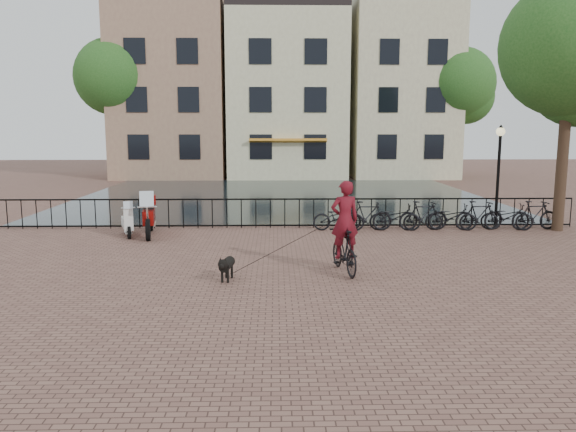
{
  "coord_description": "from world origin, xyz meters",
  "views": [
    {
      "loc": [
        -0.31,
        -11.14,
        3.43
      ],
      "look_at": [
        0.0,
        3.0,
        1.2
      ],
      "focal_mm": 35.0,
      "sensor_mm": 36.0,
      "label": 1
    }
  ],
  "objects_px": {
    "cyclist": "(344,232)",
    "scooter": "(127,217)",
    "motorcycle": "(149,211)",
    "lamp_post": "(499,159)",
    "dog": "(227,267)"
  },
  "relations": [
    {
      "from": "motorcycle",
      "to": "lamp_post",
      "type": "bearing_deg",
      "value": -5.08
    },
    {
      "from": "lamp_post",
      "to": "scooter",
      "type": "xyz_separation_m",
      "value": [
        -12.26,
        -0.99,
        -1.77
      ]
    },
    {
      "from": "cyclist",
      "to": "scooter",
      "type": "distance_m",
      "value": 7.96
    },
    {
      "from": "cyclist",
      "to": "dog",
      "type": "bearing_deg",
      "value": 1.86
    },
    {
      "from": "motorcycle",
      "to": "cyclist",
      "type": "bearing_deg",
      "value": -49.88
    },
    {
      "from": "lamp_post",
      "to": "cyclist",
      "type": "height_order",
      "value": "lamp_post"
    },
    {
      "from": "lamp_post",
      "to": "dog",
      "type": "bearing_deg",
      "value": -143.68
    },
    {
      "from": "cyclist",
      "to": "motorcycle",
      "type": "distance_m",
      "value": 7.44
    },
    {
      "from": "dog",
      "to": "scooter",
      "type": "relative_size",
      "value": 0.67
    },
    {
      "from": "cyclist",
      "to": "scooter",
      "type": "height_order",
      "value": "cyclist"
    },
    {
      "from": "cyclist",
      "to": "motorcycle",
      "type": "xyz_separation_m",
      "value": [
        -5.68,
        4.8,
        -0.19
      ]
    },
    {
      "from": "lamp_post",
      "to": "cyclist",
      "type": "distance_m",
      "value": 8.33
    },
    {
      "from": "cyclist",
      "to": "scooter",
      "type": "bearing_deg",
      "value": -47.34
    },
    {
      "from": "cyclist",
      "to": "motorcycle",
      "type": "height_order",
      "value": "cyclist"
    },
    {
      "from": "dog",
      "to": "scooter",
      "type": "xyz_separation_m",
      "value": [
        -3.64,
        5.35,
        0.31
      ]
    }
  ]
}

